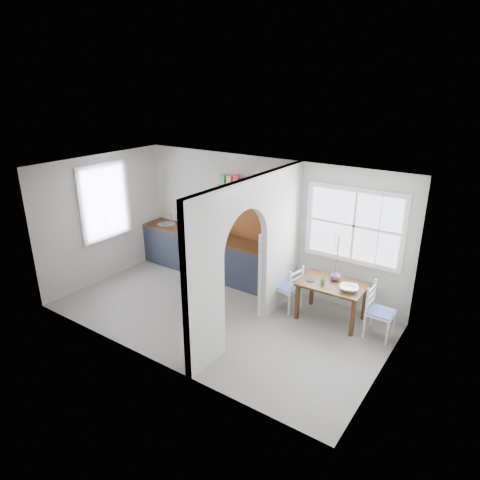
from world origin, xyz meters
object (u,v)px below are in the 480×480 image
Objects in this scene: chair_left at (288,287)px; chair_right at (381,312)px; kettle at (279,246)px; vase at (336,275)px; dining_table at (331,301)px.

chair_left is 1.67m from chair_right.
chair_right reaches higher than chair_left.
kettle is 1.26m from vase.
chair_right reaches higher than dining_table.
chair_left is 0.94× the size of chair_right.
dining_table is 5.94× the size of vase.
chair_right is 4.84× the size of vase.
chair_left is at bearing -43.15° from kettle.
kettle reaches higher than dining_table.
chair_left reaches higher than dining_table.
kettle is (-0.44, 0.39, 0.59)m from chair_left.
vase is at bearing -9.01° from kettle.
dining_table is at bearing -86.47° from vase.
vase is (-0.01, 0.15, 0.44)m from dining_table.
kettle reaches higher than chair_right.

